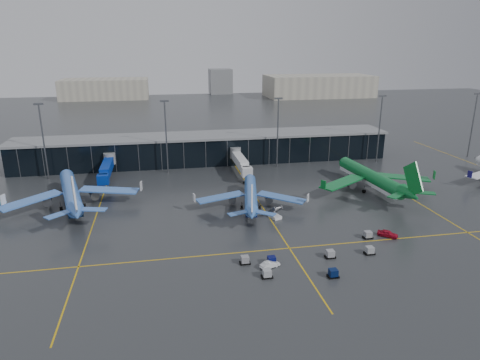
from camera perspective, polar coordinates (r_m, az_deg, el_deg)
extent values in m
plane|color=#282B2D|center=(108.47, -0.83, -6.02)|extent=(600.00, 600.00, 0.00)
cube|color=black|center=(165.34, -4.55, 4.12)|extent=(140.00, 16.00, 10.00)
cube|color=slate|center=(164.18, -4.60, 5.92)|extent=(142.00, 17.00, 0.80)
cylinder|color=#595B60|center=(157.21, -17.00, 2.76)|extent=(4.00, 4.00, 4.00)
cube|color=navy|center=(144.47, -17.48, 1.10)|extent=(3.00, 24.00, 3.00)
cylinder|color=#595B60|center=(138.25, -17.69, -1.00)|extent=(1.00, 1.00, 2.60)
cylinder|color=#595B60|center=(158.47, -0.61, 3.66)|extent=(4.00, 4.00, 4.00)
cube|color=silver|center=(145.85, 0.32, 2.09)|extent=(3.00, 24.00, 3.00)
cylinder|color=#595B60|center=(139.68, 0.91, 0.05)|extent=(1.00, 1.00, 2.60)
cylinder|color=#595B60|center=(155.83, -24.70, 4.55)|extent=(0.50, 0.50, 25.00)
cube|color=#595B60|center=(153.80, -25.30, 9.15)|extent=(3.00, 0.40, 0.60)
cylinder|color=#595B60|center=(151.12, -9.80, 5.55)|extent=(0.50, 0.50, 25.00)
cube|color=#595B60|center=(149.03, -10.06, 10.32)|extent=(3.00, 0.40, 0.60)
cylinder|color=#595B60|center=(156.82, 5.04, 6.17)|extent=(0.50, 0.50, 25.00)
cube|color=#595B60|center=(154.81, 5.17, 10.78)|extent=(3.00, 0.40, 0.60)
cylinder|color=#595B60|center=(171.89, 18.08, 6.39)|extent=(0.50, 0.50, 25.00)
cube|color=#595B60|center=(170.06, 18.49, 10.58)|extent=(3.00, 0.40, 0.60)
cylinder|color=#595B60|center=(194.17, 28.57, 6.32)|extent=(0.50, 0.50, 25.00)
cube|color=#595B60|center=(192.55, 29.13, 10.01)|extent=(3.00, 0.40, 0.60)
cube|color=#B2AD99|center=(384.74, 10.42, 12.23)|extent=(90.00, 42.00, 18.00)
cube|color=#B2AD99|center=(381.99, -17.51, 11.53)|extent=(70.00, 38.00, 16.00)
cube|color=#B2AD99|center=(403.25, -2.63, 13.02)|extent=(20.00, 20.00, 22.00)
cube|color=gold|center=(126.96, -18.24, -3.33)|extent=(0.30, 120.00, 0.02)
cube|color=gold|center=(128.53, 2.03, -2.15)|extent=(0.30, 120.00, 0.02)
cube|color=gold|center=(144.80, 19.68, -0.91)|extent=(0.30, 120.00, 0.02)
cube|color=gold|center=(97.43, 6.59, -9.02)|extent=(220.00, 0.30, 0.02)
cube|color=black|center=(94.79, 11.91, -9.99)|extent=(2.20, 1.50, 0.36)
cube|color=gray|center=(94.44, 11.94, -9.57)|extent=(1.60, 1.50, 1.50)
cube|color=black|center=(98.40, 16.86, -9.32)|extent=(2.20, 1.50, 0.36)
cube|color=gray|center=(98.07, 16.90, -8.92)|extent=(1.60, 1.50, 1.50)
cube|color=black|center=(105.77, 16.66, -7.35)|extent=(2.20, 1.50, 0.36)
cube|color=gray|center=(105.46, 16.69, -6.97)|extent=(1.60, 1.50, 1.50)
cube|color=black|center=(90.54, 4.22, -11.02)|extent=(2.20, 1.50, 0.36)
cube|color=#050A45|center=(90.18, 4.23, -10.59)|extent=(1.60, 1.50, 1.50)
cube|color=black|center=(85.83, 3.60, -12.74)|extent=(2.20, 1.50, 0.36)
cube|color=gray|center=(85.44, 3.61, -12.29)|extent=(1.60, 1.50, 1.50)
cube|color=black|center=(90.48, 0.66, -10.99)|extent=(2.20, 1.50, 0.36)
cube|color=gray|center=(90.11, 0.66, -10.56)|extent=(1.60, 1.50, 1.50)
cube|color=black|center=(87.69, 12.29, -12.43)|extent=(2.20, 1.50, 0.36)
cube|color=#04133C|center=(87.32, 12.32, -12.00)|extent=(1.60, 1.50, 1.50)
cube|color=silver|center=(112.87, 4.69, -4.88)|extent=(3.21, 3.78, 0.80)
cube|color=silver|center=(112.16, 4.72, -3.98)|extent=(2.51, 3.22, 2.29)
imported|color=#AB0D24|center=(107.69, 19.09, -6.77)|extent=(4.76, 4.57, 1.61)
imported|color=silver|center=(89.03, 4.01, -11.16)|extent=(4.53, 3.01, 1.41)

